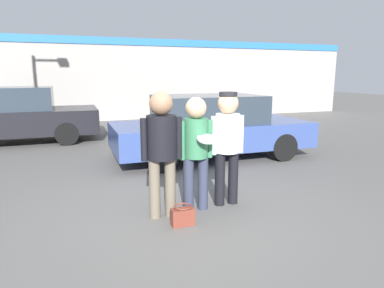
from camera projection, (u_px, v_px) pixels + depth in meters
name	position (u px, v px, depth m)	size (l,w,h in m)	color
ground_plane	(187.00, 211.00, 4.93)	(56.00, 56.00, 0.00)	#5B5956
storefront_building	(105.00, 79.00, 14.41)	(24.00, 0.22, 3.46)	gray
person_left	(162.00, 143.00, 4.55)	(0.57, 0.40, 1.72)	#665B4C
person_middle_with_frisbee	(196.00, 145.00, 4.80)	(0.50, 0.54, 1.63)	#2D3347
person_right	(227.00, 138.00, 5.01)	(0.52, 0.35, 1.69)	black
parked_car_near	(210.00, 127.00, 8.00)	(4.58, 1.90, 1.47)	#334784
parked_car_far	(11.00, 116.00, 9.74)	(4.69, 1.97, 1.59)	black
shrub	(168.00, 108.00, 14.83)	(1.04, 1.04, 1.04)	#285B2D
handbag	(183.00, 216.00, 4.44)	(0.30, 0.23, 0.27)	brown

